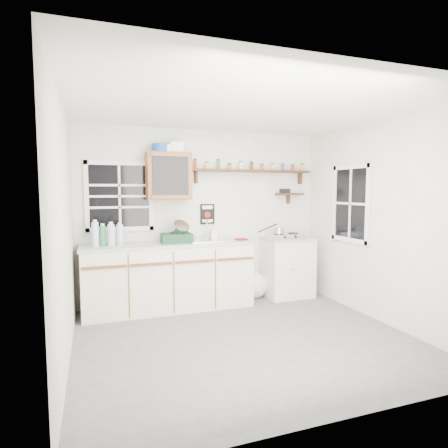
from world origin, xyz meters
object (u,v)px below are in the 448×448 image
object	(u,v)px
main_cabinet	(169,276)
upper_cabinet	(169,176)
spice_shelf	(251,170)
right_cabinet	(287,267)
hotplate	(286,236)
dish_rack	(178,235)

from	to	relation	value
main_cabinet	upper_cabinet	xyz separation A→B (m)	(0.03, 0.14, 1.36)
upper_cabinet	spice_shelf	size ratio (longest dim) A/B	0.34
main_cabinet	spice_shelf	distance (m)	1.97
right_cabinet	upper_cabinet	size ratio (longest dim) A/B	1.40
upper_cabinet	hotplate	bearing A→B (deg)	-4.49
upper_cabinet	spice_shelf	xyz separation A→B (m)	(1.26, 0.07, 0.10)
main_cabinet	dish_rack	world-z (taller)	dish_rack
hotplate	dish_rack	bearing A→B (deg)	178.62
main_cabinet	dish_rack	bearing A→B (deg)	-1.30
right_cabinet	hotplate	world-z (taller)	hotplate
spice_shelf	main_cabinet	bearing A→B (deg)	-170.69
upper_cabinet	dish_rack	world-z (taller)	upper_cabinet
right_cabinet	hotplate	distance (m)	0.49
main_cabinet	hotplate	bearing A→B (deg)	0.17
spice_shelf	dish_rack	size ratio (longest dim) A/B	4.53
main_cabinet	upper_cabinet	size ratio (longest dim) A/B	3.55
dish_rack	hotplate	size ratio (longest dim) A/B	0.82
main_cabinet	right_cabinet	world-z (taller)	main_cabinet
right_cabinet	hotplate	xyz separation A→B (m)	(-0.04, -0.02, 0.49)
upper_cabinet	main_cabinet	bearing A→B (deg)	-103.68
spice_shelf	dish_rack	bearing A→B (deg)	-169.63
main_cabinet	dish_rack	size ratio (longest dim) A/B	5.48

